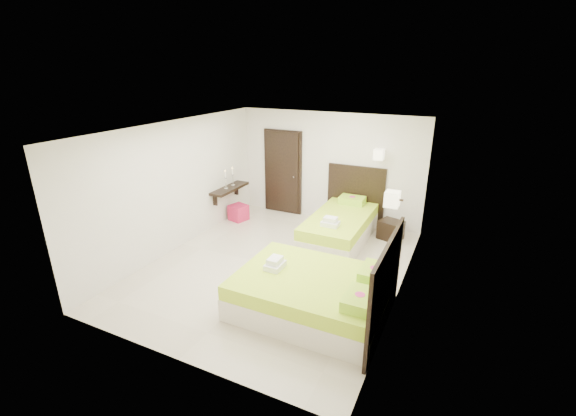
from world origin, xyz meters
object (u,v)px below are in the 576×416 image
at_px(bed_single, 341,225).
at_px(bed_double, 316,293).
at_px(ottoman, 239,212).
at_px(nightstand, 391,230).

distance_m(bed_single, bed_double, 2.74).
height_order(bed_double, ottoman, bed_double).
bearing_deg(bed_single, ottoman, 179.72).
bearing_deg(bed_single, nightstand, 28.09).
height_order(bed_single, bed_double, bed_single).
bearing_deg(bed_double, nightstand, 81.65).
bearing_deg(ottoman, bed_double, -40.79).
bearing_deg(nightstand, bed_double, -80.41).
distance_m(bed_single, nightstand, 1.11).
relative_size(bed_single, ottoman, 5.96).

